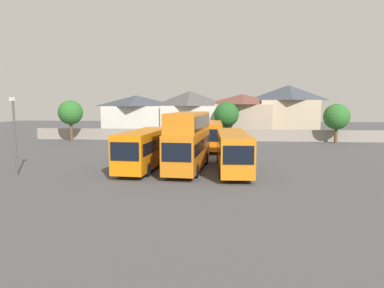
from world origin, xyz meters
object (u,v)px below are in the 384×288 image
object	(u,v)px
bus_3	(233,149)
bus_5	(212,134)
tree_behind_wall	(337,117)
house_terrace_left	(137,115)
house_terrace_right	(242,115)
bus_4	(186,134)
lamp_post_lot_edge	(15,131)
tree_left_of_lot	(226,115)
bus_2	(189,138)
house_terrace_far_right	(288,111)
house_terrace_centre	(190,113)
tree_right_of_lot	(71,113)
bus_1	(145,147)

from	to	relation	value
bus_3	bus_5	world-z (taller)	bus_5
bus_3	tree_behind_wall	world-z (taller)	tree_behind_wall
house_terrace_left	house_terrace_right	bearing A→B (deg)	-2.34
bus_3	bus_4	world-z (taller)	bus_3
house_terrace_left	lamp_post_lot_edge	world-z (taller)	house_terrace_left
bus_5	tree_left_of_lot	bearing A→B (deg)	169.51
tree_behind_wall	lamp_post_lot_edge	size ratio (longest dim) A/B	0.93
bus_2	house_terrace_far_right	xyz separation A→B (m)	(14.08, 33.13, 1.81)
bus_2	house_terrace_centre	distance (m)	32.73
bus_5	house_terrace_left	size ratio (longest dim) A/B	1.06
bus_3	house_terrace_left	bearing A→B (deg)	-155.52
tree_left_of_lot	tree_right_of_lot	xyz separation A→B (m)	(-24.13, -5.50, 0.38)
bus_4	tree_left_of_lot	bearing A→B (deg)	156.82
bus_1	tree_left_of_lot	distance (m)	28.55
house_terrace_left	tree_behind_wall	bearing A→B (deg)	-17.39
bus_4	house_terrace_left	xyz separation A→B (m)	(-11.30, 18.25, 1.88)
bus_3	tree_behind_wall	size ratio (longest dim) A/B	2.04
bus_1	house_terrace_centre	bearing A→B (deg)	-178.06
bus_5	bus_4	bearing A→B (deg)	-93.60
bus_4	bus_5	bearing A→B (deg)	88.24
bus_3	house_terrace_right	bearing A→B (deg)	173.15
bus_3	bus_2	bearing A→B (deg)	-88.40
bus_1	lamp_post_lot_edge	xyz separation A→B (m)	(-9.63, -4.00, 1.64)
tree_right_of_lot	lamp_post_lot_edge	size ratio (longest dim) A/B	1.01
bus_2	house_terrace_centre	world-z (taller)	house_terrace_centre
house_terrace_far_right	house_terrace_right	bearing A→B (deg)	-176.89
bus_3	lamp_post_lot_edge	distance (m)	17.99
house_terrace_centre	tree_left_of_lot	bearing A→B (deg)	-36.36
bus_5	lamp_post_lot_edge	xyz separation A→B (m)	(-14.99, -18.95, 1.65)
house_terrace_left	house_terrace_centre	size ratio (longest dim) A/B	1.14
bus_2	house_terrace_centre	xyz separation A→B (m)	(-3.25, 32.54, 1.33)
tree_right_of_lot	lamp_post_lot_edge	bearing A→B (deg)	-74.40
bus_5	tree_left_of_lot	size ratio (longest dim) A/B	1.97
house_terrace_centre	house_terrace_far_right	xyz separation A→B (m)	(17.32, 0.59, 0.48)
bus_1	house_terrace_right	distance (m)	34.08
bus_5	house_terrace_left	world-z (taller)	house_terrace_left
bus_4	house_terrace_centre	size ratio (longest dim) A/B	1.15
tree_left_of_lot	tree_right_of_lot	size ratio (longest dim) A/B	0.96
tree_behind_wall	tree_right_of_lot	xyz separation A→B (m)	(-40.30, -1.00, 0.54)
house_terrace_centre	tree_left_of_lot	distance (m)	8.11
bus_4	lamp_post_lot_edge	world-z (taller)	lamp_post_lot_edge
house_terrace_far_right	tree_right_of_lot	size ratio (longest dim) A/B	1.61
house_terrace_left	house_terrace_far_right	size ratio (longest dim) A/B	1.11
bus_1	tree_left_of_lot	bearing A→B (deg)	168.46
bus_3	house_terrace_right	world-z (taller)	house_terrace_right
tree_right_of_lot	house_terrace_far_right	bearing A→B (deg)	17.33
tree_left_of_lot	lamp_post_lot_edge	size ratio (longest dim) A/B	0.97
bus_2	tree_behind_wall	size ratio (longest dim) A/B	1.75
tree_behind_wall	bus_2	bearing A→B (deg)	-129.95
house_terrace_centre	tree_behind_wall	bearing A→B (deg)	-22.29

